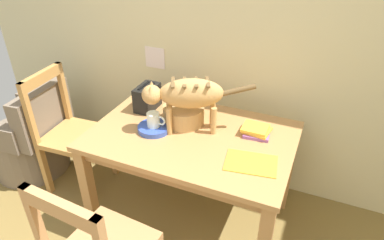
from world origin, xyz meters
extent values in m
cube|color=beige|center=(0.00, 2.23, 1.25)|extent=(4.50, 0.10, 2.50)
cube|color=white|center=(-0.61, 2.18, 0.94)|extent=(0.17, 0.01, 0.17)
cube|color=#B6814B|center=(-0.05, 1.61, 0.71)|extent=(1.26, 0.84, 0.03)
cube|color=#A77645|center=(-0.05, 1.61, 0.66)|extent=(1.18, 0.76, 0.07)
cube|color=#B6814B|center=(-0.63, 1.24, 0.35)|extent=(0.07, 0.07, 0.69)
cube|color=#B6814B|center=(-0.63, 1.98, 0.35)|extent=(0.07, 0.07, 0.69)
cube|color=#B6814B|center=(0.52, 1.98, 0.35)|extent=(0.07, 0.07, 0.69)
ellipsoid|color=tan|center=(-0.08, 1.65, 0.98)|extent=(0.42, 0.30, 0.19)
cube|color=brown|center=(0.01, 1.69, 1.06)|extent=(0.08, 0.14, 0.01)
cube|color=brown|center=(-0.05, 1.66, 1.06)|extent=(0.08, 0.14, 0.01)
cube|color=brown|center=(-0.11, 1.63, 1.06)|extent=(0.08, 0.14, 0.01)
cube|color=brown|center=(-0.17, 1.60, 1.06)|extent=(0.08, 0.14, 0.01)
cylinder|color=tan|center=(-0.18, 1.55, 0.82)|extent=(0.04, 0.04, 0.18)
cylinder|color=tan|center=(-0.22, 1.63, 0.82)|extent=(0.04, 0.04, 0.18)
cylinder|color=tan|center=(0.07, 1.67, 0.82)|extent=(0.04, 0.04, 0.18)
cylinder|color=tan|center=(0.03, 1.74, 0.82)|extent=(0.04, 0.04, 0.18)
sphere|color=tan|center=(-0.29, 1.55, 0.98)|extent=(0.12, 0.12, 0.12)
cone|color=tan|center=(-0.28, 1.52, 1.03)|extent=(0.04, 0.04, 0.05)
cone|color=tan|center=(-0.30, 1.58, 1.03)|extent=(0.04, 0.04, 0.05)
cylinder|color=brown|center=(0.18, 1.77, 1.00)|extent=(0.20, 0.11, 0.08)
cylinder|color=#334EAF|center=(-0.29, 1.55, 0.74)|extent=(0.20, 0.20, 0.03)
cylinder|color=white|center=(-0.29, 1.55, 0.81)|extent=(0.08, 0.08, 0.09)
torus|color=white|center=(-0.24, 1.55, 0.81)|extent=(0.06, 0.01, 0.06)
cube|color=gold|center=(0.36, 1.46, 0.73)|extent=(0.31, 0.24, 0.01)
cube|color=#925696|center=(0.32, 1.75, 0.74)|extent=(0.17, 0.15, 0.02)
cube|color=gold|center=(0.32, 1.76, 0.75)|extent=(0.17, 0.16, 0.01)
cube|color=gold|center=(0.31, 1.76, 0.77)|extent=(0.16, 0.14, 0.02)
cylinder|color=tan|center=(-0.16, 1.71, 0.78)|extent=(0.27, 0.27, 0.12)
cylinder|color=brown|center=(-0.16, 1.71, 0.79)|extent=(0.22, 0.22, 0.10)
cube|color=black|center=(-0.47, 1.78, 0.81)|extent=(0.12, 0.20, 0.17)
cube|color=black|center=(-0.49, 1.78, 0.90)|extent=(0.02, 0.14, 0.01)
cube|color=black|center=(-0.44, 1.78, 0.90)|extent=(0.02, 0.14, 0.01)
cube|color=#B57F4D|center=(-0.21, 0.66, 0.91)|extent=(0.42, 0.07, 0.08)
cube|color=#B57F4D|center=(-0.40, 0.67, 0.71)|extent=(0.04, 0.04, 0.48)
cube|color=#B57F4D|center=(-0.37, 1.05, 0.21)|extent=(0.04, 0.04, 0.43)
cube|color=#BD8746|center=(-1.02, 1.61, 0.45)|extent=(0.45, 0.45, 0.04)
cube|color=#BD8746|center=(-1.21, 1.59, 0.91)|extent=(0.07, 0.42, 0.08)
cube|color=#BD8746|center=(-1.22, 1.78, 0.71)|extent=(0.04, 0.04, 0.48)
cube|color=#BD8746|center=(-1.20, 1.40, 0.71)|extent=(0.04, 0.04, 0.48)
cube|color=#BD8746|center=(-0.85, 1.80, 0.21)|extent=(0.04, 0.04, 0.43)
cube|color=#BD8746|center=(-0.82, 1.43, 0.21)|extent=(0.04, 0.04, 0.43)
cube|color=#BD8746|center=(-1.22, 1.78, 0.21)|extent=(0.04, 0.04, 0.43)
cube|color=#BD8746|center=(-1.20, 1.41, 0.21)|extent=(0.04, 0.04, 0.43)
cylinder|color=#756554|center=(-1.55, 1.59, 0.19)|extent=(0.60, 0.60, 0.38)
cube|color=#756554|center=(-1.31, 1.61, 0.58)|extent=(0.16, 0.55, 0.40)
cube|color=#756554|center=(-1.57, 1.84, 0.48)|extent=(0.43, 0.13, 0.20)
camera|label=1|loc=(0.65, -0.03, 1.91)|focal=32.07mm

